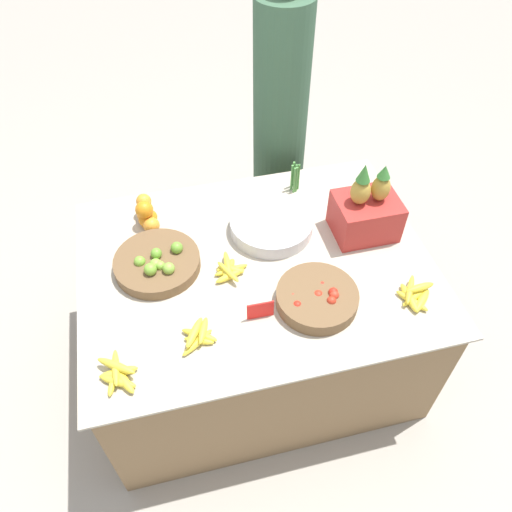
{
  "coord_description": "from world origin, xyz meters",
  "views": [
    {
      "loc": [
        -0.35,
        -1.43,
        2.42
      ],
      "look_at": [
        0.0,
        0.0,
        0.8
      ],
      "focal_mm": 35.0,
      "sensor_mm": 36.0,
      "label": 1
    }
  ],
  "objects_px": {
    "lime_bowl": "(158,263)",
    "tomato_basket": "(317,297)",
    "produce_crate": "(366,212)",
    "vendor_person": "(279,135)",
    "price_sign": "(260,310)",
    "metal_bowl": "(271,225)"
  },
  "relations": [
    {
      "from": "metal_bowl",
      "to": "tomato_basket",
      "type": "bearing_deg",
      "value": -80.92
    },
    {
      "from": "price_sign",
      "to": "vendor_person",
      "type": "height_order",
      "value": "vendor_person"
    },
    {
      "from": "lime_bowl",
      "to": "produce_crate",
      "type": "xyz_separation_m",
      "value": [
        0.96,
        0.0,
        0.09
      ]
    },
    {
      "from": "produce_crate",
      "to": "vendor_person",
      "type": "bearing_deg",
      "value": 103.62
    },
    {
      "from": "price_sign",
      "to": "vendor_person",
      "type": "relative_size",
      "value": 0.06
    },
    {
      "from": "tomato_basket",
      "to": "produce_crate",
      "type": "xyz_separation_m",
      "value": [
        0.34,
        0.35,
        0.09
      ]
    },
    {
      "from": "tomato_basket",
      "to": "lime_bowl",
      "type": "bearing_deg",
      "value": 150.52
    },
    {
      "from": "metal_bowl",
      "to": "price_sign",
      "type": "xyz_separation_m",
      "value": [
        -0.17,
        -0.48,
        0.01
      ]
    },
    {
      "from": "tomato_basket",
      "to": "vendor_person",
      "type": "height_order",
      "value": "vendor_person"
    },
    {
      "from": "lime_bowl",
      "to": "produce_crate",
      "type": "relative_size",
      "value": 0.95
    },
    {
      "from": "produce_crate",
      "to": "lime_bowl",
      "type": "bearing_deg",
      "value": -179.94
    },
    {
      "from": "price_sign",
      "to": "produce_crate",
      "type": "height_order",
      "value": "produce_crate"
    },
    {
      "from": "tomato_basket",
      "to": "vendor_person",
      "type": "distance_m",
      "value": 1.14
    },
    {
      "from": "tomato_basket",
      "to": "price_sign",
      "type": "relative_size",
      "value": 3.07
    },
    {
      "from": "lime_bowl",
      "to": "tomato_basket",
      "type": "bearing_deg",
      "value": -29.48
    },
    {
      "from": "lime_bowl",
      "to": "price_sign",
      "type": "distance_m",
      "value": 0.52
    },
    {
      "from": "lime_bowl",
      "to": "vendor_person",
      "type": "xyz_separation_m",
      "value": [
        0.77,
        0.78,
        0.02
      ]
    },
    {
      "from": "vendor_person",
      "to": "produce_crate",
      "type": "bearing_deg",
      "value": -76.38
    },
    {
      "from": "price_sign",
      "to": "lime_bowl",
      "type": "bearing_deg",
      "value": 136.52
    },
    {
      "from": "metal_bowl",
      "to": "vendor_person",
      "type": "relative_size",
      "value": 0.23
    },
    {
      "from": "lime_bowl",
      "to": "metal_bowl",
      "type": "distance_m",
      "value": 0.56
    },
    {
      "from": "lime_bowl",
      "to": "vendor_person",
      "type": "relative_size",
      "value": 0.22
    }
  ]
}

